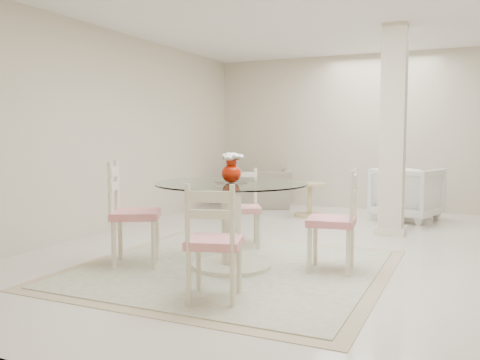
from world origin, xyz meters
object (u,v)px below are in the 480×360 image
at_px(dining_chair_east, 339,213).
at_px(recliner_taupe, 261,188).
at_px(red_vase, 232,167).
at_px(armchair_white, 407,193).
at_px(column, 393,131).
at_px(side_table, 310,201).
at_px(dining_table, 231,225).
at_px(dining_chair_west, 128,206).
at_px(dining_chair_south, 213,234).
at_px(dining_chair_north, 242,202).

xyz_separation_m(dining_chair_east, recliner_taupe, (-2.31, 3.77, -0.22)).
relative_size(red_vase, armchair_white, 0.32).
relative_size(column, dining_chair_east, 2.51).
bearing_deg(side_table, column, -35.28).
distance_m(column, red_vase, 2.73).
xyz_separation_m(dining_table, dining_chair_west, (-0.97, -0.32, 0.18)).
bearing_deg(red_vase, dining_chair_south, -72.70).
xyz_separation_m(recliner_taupe, side_table, (1.09, -0.63, -0.10)).
bearing_deg(dining_chair_south, column, -120.27).
bearing_deg(column, dining_chair_west, -127.42).
relative_size(dining_chair_north, armchair_white, 1.12).
distance_m(column, dining_chair_east, 2.30).
height_order(red_vase, dining_chair_south, red_vase).
xyz_separation_m(red_vase, dining_chair_west, (-0.97, -0.32, -0.38)).
distance_m(dining_chair_east, dining_chair_north, 1.46).
bearing_deg(dining_chair_west, armchair_white, -56.85).
bearing_deg(side_table, red_vase, -85.90).
height_order(dining_chair_east, dining_chair_north, dining_chair_east).
distance_m(dining_chair_south, side_table, 4.45).
height_order(dining_table, dining_chair_north, dining_chair_north).
xyz_separation_m(dining_table, dining_chair_north, (-0.32, 0.96, 0.10)).
distance_m(dining_chair_east, dining_chair_west, 2.04).
height_order(dining_chair_east, dining_chair_south, dining_chair_east).
xyz_separation_m(dining_chair_west, armchair_white, (2.18, 4.05, -0.20)).
distance_m(column, dining_chair_west, 3.57).
xyz_separation_m(column, side_table, (-1.39, 0.99, -1.10)).
bearing_deg(side_table, dining_chair_west, -100.95).
xyz_separation_m(dining_chair_west, recliner_taupe, (-0.36, 4.39, -0.26)).
height_order(column, side_table, column).
height_order(dining_chair_south, side_table, dining_chair_south).
relative_size(dining_chair_north, recliner_taupe, 0.95).
bearing_deg(recliner_taupe, dining_chair_west, 73.45).
height_order(column, dining_table, column).
xyz_separation_m(column, dining_chair_east, (-0.18, -2.16, -0.78)).
relative_size(dining_chair_north, dining_chair_south, 0.97).
relative_size(dining_chair_east, recliner_taupe, 1.02).
height_order(column, dining_chair_east, column).
xyz_separation_m(dining_chair_west, dining_chair_south, (1.28, -0.65, -0.06)).
relative_size(dining_table, side_table, 2.71).
bearing_deg(side_table, recliner_taupe, 149.96).
relative_size(red_vase, dining_chair_east, 0.27).
bearing_deg(armchair_white, dining_table, 89.15).
distance_m(red_vase, dining_chair_east, 1.10).
relative_size(recliner_taupe, armchair_white, 1.18).
distance_m(dining_chair_north, dining_chair_west, 1.44).
height_order(dining_chair_north, dining_chair_west, dining_chair_west).
distance_m(column, dining_chair_north, 2.25).
xyz_separation_m(dining_chair_east, dining_chair_south, (-0.67, -1.26, -0.03)).
height_order(column, recliner_taupe, column).
bearing_deg(dining_chair_south, armchair_white, -117.28).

